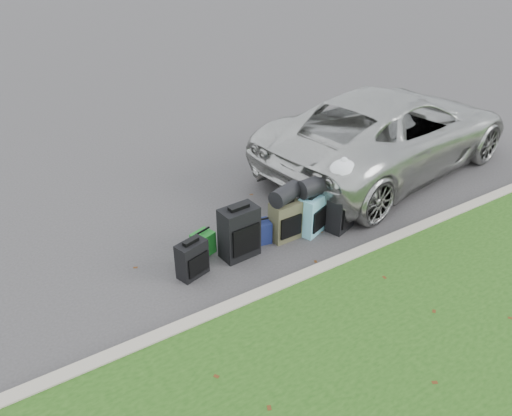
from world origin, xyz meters
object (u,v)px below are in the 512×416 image
suitcase_teal (312,215)px  tote_green (203,243)px  tote_navy (259,232)px  suitcase_small_black (192,259)px  suitcase_large_black_right (341,210)px  suitcase_olive (285,221)px  suv (390,130)px  suitcase_large_black_left (239,232)px

suitcase_teal → tote_green: size_ratio=1.84×
suitcase_teal → tote_navy: bearing=145.6°
suitcase_small_black → suitcase_large_black_right: suitcase_large_black_right is taller
suitcase_teal → suitcase_small_black: bearing=159.5°
suitcase_olive → tote_green: bearing=165.5°
suv → suitcase_teal: bearing=103.4°
suitcase_small_black → tote_navy: size_ratio=1.52×
suv → suitcase_small_black: 4.79m
suitcase_olive → suitcase_large_black_right: (0.87, -0.24, 0.02)m
suitcase_large_black_right → suitcase_small_black: bearing=157.7°
tote_green → tote_navy: bearing=-29.4°
suitcase_large_black_left → suitcase_olive: suitcase_large_black_left is taller
suv → suitcase_large_black_left: suv is taller
tote_navy → suitcase_large_black_left: bearing=-149.9°
suitcase_olive → suitcase_large_black_right: bearing=-16.3°
tote_green → tote_navy: tote_navy is taller
suitcase_olive → suitcase_small_black: bearing=-177.9°
tote_navy → suitcase_small_black: bearing=-158.4°
suitcase_olive → suv: bearing=17.2°
tote_green → tote_navy: size_ratio=0.99×
suitcase_small_black → suitcase_teal: suitcase_teal is taller
suv → suitcase_olive: bearing=99.1°
suitcase_large_black_left → suitcase_olive: bearing=-2.5°
suv → suitcase_teal: 2.89m
suitcase_small_black → suitcase_teal: size_ratio=0.83×
suitcase_large_black_right → tote_navy: suitcase_large_black_right is taller
suitcase_large_black_left → tote_navy: (0.42, 0.13, -0.21)m
tote_navy → suitcase_olive: bearing=-5.4°
suitcase_large_black_left → tote_navy: 0.49m
suitcase_large_black_left → suv: bearing=10.9°
suitcase_small_black → tote_green: suitcase_small_black is taller
suitcase_large_black_right → tote_navy: size_ratio=1.92×
suitcase_small_black → suitcase_olive: (1.56, 0.07, 0.04)m
suitcase_large_black_left → tote_green: size_ratio=2.28×
suv → tote_navy: 3.61m
suitcase_teal → tote_navy: (-0.81, 0.21, -0.14)m
suv → suitcase_teal: suv is taller
suitcase_large_black_right → tote_green: (-2.08, 0.55, -0.16)m
suv → tote_green: size_ratio=16.20×
suitcase_olive → suitcase_teal: suitcase_teal is taller
suitcase_olive → suitcase_large_black_right: suitcase_large_black_right is taller
suitcase_small_black → suitcase_large_black_right: 2.44m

